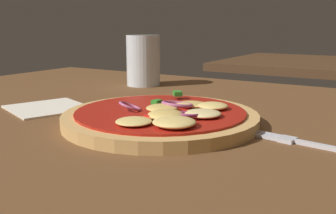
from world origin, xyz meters
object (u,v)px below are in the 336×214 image
Objects in this scene: fork at (311,144)px; beer_glass at (143,63)px; napkin at (48,108)px; pizza at (162,117)px.

beer_glass is (-0.42, 0.27, 0.05)m from fork.
beer_glass reaches higher than napkin.
pizza is 0.35m from beer_glass.
beer_glass is at bearing 147.54° from fork.
pizza is 1.80× the size of fork.
fork is at bearing 2.61° from napkin.
pizza reaches higher than napkin.
beer_glass reaches higher than pizza.
pizza is 0.21m from napkin.
fork is 0.41m from napkin.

